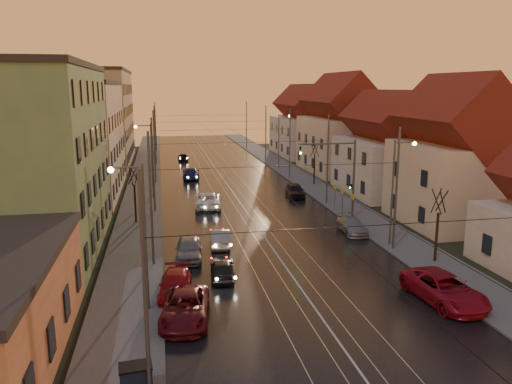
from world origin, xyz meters
TOP-DOWN VIEW (x-y plane):
  - ground at (0.00, 0.00)m, footprint 160.00×160.00m
  - road at (0.00, 40.00)m, footprint 16.00×120.00m
  - sidewalk_left at (-10.00, 40.00)m, footprint 4.00×120.00m
  - sidewalk_right at (10.00, 40.00)m, footprint 4.00×120.00m
  - tram_rail_0 at (-2.20, 40.00)m, footprint 0.06×120.00m
  - tram_rail_1 at (-0.77, 40.00)m, footprint 0.06×120.00m
  - tram_rail_2 at (0.77, 40.00)m, footprint 0.06×120.00m
  - tram_rail_3 at (2.20, 40.00)m, footprint 0.06×120.00m
  - apartment_left_1 at (-17.50, 14.00)m, footprint 10.00×18.00m
  - apartment_left_2 at (-17.50, 34.00)m, footprint 10.00×20.00m
  - apartment_left_3 at (-17.50, 58.00)m, footprint 10.00×24.00m
  - house_right_1 at (17.00, 15.00)m, footprint 8.67×10.20m
  - house_right_2 at (17.00, 28.00)m, footprint 9.18×12.24m
  - house_right_3 at (17.00, 43.00)m, footprint 9.18×14.28m
  - house_right_4 at (17.00, 61.00)m, footprint 9.18×16.32m
  - catenary_pole_l_0 at (-8.60, -6.00)m, footprint 0.16×0.16m
  - catenary_pole_l_1 at (-8.60, 9.00)m, footprint 0.16×0.16m
  - catenary_pole_r_1 at (8.60, 9.00)m, footprint 0.16×0.16m
  - catenary_pole_l_2 at (-8.60, 24.00)m, footprint 0.16×0.16m
  - catenary_pole_r_2 at (8.60, 24.00)m, footprint 0.16×0.16m
  - catenary_pole_l_3 at (-8.60, 39.00)m, footprint 0.16×0.16m
  - catenary_pole_r_3 at (8.60, 39.00)m, footprint 0.16×0.16m
  - catenary_pole_l_4 at (-8.60, 54.00)m, footprint 0.16×0.16m
  - catenary_pole_r_4 at (8.60, 54.00)m, footprint 0.16×0.16m
  - catenary_pole_l_5 at (-8.60, 72.00)m, footprint 0.16×0.16m
  - catenary_pole_r_5 at (8.60, 72.00)m, footprint 0.16×0.16m
  - street_lamp_0 at (-9.10, 2.00)m, footprint 1.75×0.32m
  - street_lamp_1 at (9.10, 10.00)m, footprint 1.75×0.32m
  - street_lamp_2 at (-9.10, 30.00)m, footprint 1.75×0.32m
  - street_lamp_3 at (9.10, 46.00)m, footprint 1.75×0.32m
  - traffic_light_mast at (7.99, 18.00)m, footprint 5.30×0.32m
  - bare_tree_0 at (-10.20, 20.00)m, footprint 1.09×1.09m
  - bare_tree_1 at (10.20, 6.00)m, footprint 1.09×1.09m
  - bare_tree_2 at (10.40, 34.00)m, footprint 1.09×1.09m
  - driving_car_0 at (-4.35, 5.94)m, footprint 1.77×3.73m
  - driving_car_1 at (-3.73, 12.36)m, footprint 1.70×4.11m
  - driving_car_2 at (-3.43, 24.91)m, footprint 2.98×5.65m
  - driving_car_3 at (-4.10, 40.97)m, footprint 2.38×5.25m
  - driving_car_4 at (-4.33, 57.65)m, footprint 1.59×3.80m
  - parked_left_1 at (-6.93, 0.52)m, footprint 2.97×5.33m
  - parked_left_2 at (-7.31, 3.85)m, footprint 2.20×4.54m
  - parked_left_3 at (-6.20, 9.96)m, footprint 2.08×4.48m
  - parked_right_0 at (7.29, 0.10)m, footprint 3.08×5.86m
  - parked_right_1 at (7.31, 13.81)m, footprint 1.91×4.33m
  - parked_right_2 at (6.31, 27.83)m, footprint 2.16×4.48m
  - dumpster at (-9.12, -5.56)m, footprint 1.27×0.91m

SIDE VIEW (x-z plane):
  - ground at x=0.00m, z-range 0.00..0.00m
  - road at x=0.00m, z-range 0.00..0.04m
  - tram_rail_0 at x=-2.20m, z-range 0.04..0.07m
  - tram_rail_1 at x=-0.77m, z-range 0.04..0.07m
  - tram_rail_2 at x=0.77m, z-range 0.04..0.07m
  - tram_rail_3 at x=2.20m, z-range 0.04..0.07m
  - sidewalk_left at x=-10.00m, z-range 0.00..0.15m
  - sidewalk_right at x=10.00m, z-range 0.00..0.15m
  - driving_car_0 at x=-4.35m, z-range 0.00..1.23m
  - parked_right_1 at x=7.31m, z-range 0.00..1.24m
  - parked_left_2 at x=-7.31m, z-range 0.00..1.27m
  - driving_car_4 at x=-4.33m, z-range 0.00..1.29m
  - driving_car_1 at x=-3.73m, z-range 0.00..1.32m
  - dumpster at x=-9.12m, z-range 0.15..1.25m
  - parked_left_1 at x=-6.93m, z-range 0.00..1.41m
  - parked_right_2 at x=6.31m, z-range 0.00..1.48m
  - parked_left_3 at x=-6.20m, z-range 0.00..1.48m
  - driving_car_3 at x=-4.10m, z-range 0.00..1.49m
  - driving_car_2 at x=-3.43m, z-range 0.00..1.51m
  - parked_right_0 at x=7.29m, z-range 0.00..1.57m
  - bare_tree_0 at x=-10.20m, z-range -0.07..5.04m
  - bare_tree_1 at x=10.20m, z-range -0.07..5.04m
  - bare_tree_2 at x=10.40m, z-range -0.07..5.04m
  - catenary_pole_l_0 at x=-8.60m, z-range 0.00..9.00m
  - catenary_pole_l_1 at x=-8.60m, z-range 0.00..9.00m
  - catenary_pole_r_1 at x=8.60m, z-range 0.00..9.00m
  - catenary_pole_l_2 at x=-8.60m, z-range 0.00..9.00m
  - catenary_pole_r_2 at x=8.60m, z-range 0.00..9.00m
  - catenary_pole_l_3 at x=-8.60m, z-range 0.00..9.00m
  - catenary_pole_r_3 at x=8.60m, z-range 0.00..9.00m
  - catenary_pole_l_4 at x=-8.60m, z-range 0.00..9.00m
  - catenary_pole_r_4 at x=8.60m, z-range 0.00..9.00m
  - catenary_pole_l_5 at x=-8.60m, z-range 0.00..9.00m
  - catenary_pole_r_5 at x=8.60m, z-range 0.00..9.00m
  - traffic_light_mast at x=7.99m, z-range 1.00..8.20m
  - house_right_2 at x=17.00m, z-range 0.04..9.24m
  - street_lamp_0 at x=-9.10m, z-range 0.89..8.89m
  - street_lamp_1 at x=9.10m, z-range 0.89..8.89m
  - street_lamp_2 at x=-9.10m, z-range 0.89..8.89m
  - street_lamp_3 at x=9.10m, z-range 0.89..8.89m
  - house_right_4 at x=17.00m, z-range 0.05..10.05m
  - house_right_1 at x=17.00m, z-range 0.05..10.85m
  - house_right_3 at x=17.00m, z-range 0.05..11.55m
  - apartment_left_2 at x=-17.50m, z-range 0.00..12.00m
  - apartment_left_1 at x=-17.50m, z-range 0.00..13.00m
  - apartment_left_3 at x=-17.50m, z-range 0.00..14.00m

